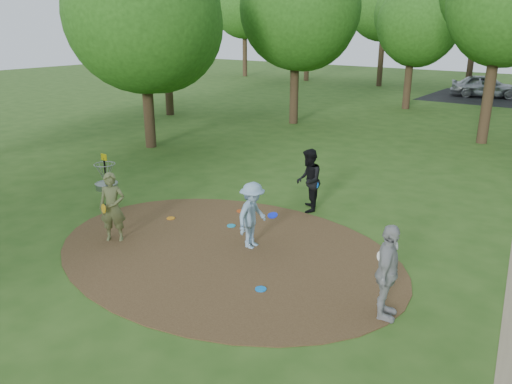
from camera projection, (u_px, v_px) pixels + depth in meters
The scene contains 13 objects.
ground at pixel (225, 251), 11.31m from camera, with size 100.00×100.00×0.00m, color #2D5119.
dirt_clearing at pixel (225, 251), 11.31m from camera, with size 8.40×8.40×0.02m, color #47301C.
player_observer_with_disc at pixel (112, 207), 11.63m from camera, with size 0.73×0.69×1.67m.
player_throwing_with_disc at pixel (252, 216), 11.29m from camera, with size 0.99×1.05×1.56m.
player_walking_with_disc at pixel (309, 181), 13.52m from camera, with size 0.98×1.05×1.73m.
player_waiting_with_disc at pixel (387, 273), 8.51m from camera, with size 0.65×1.09×1.74m.
disc_ground_cyan at pixel (231, 226), 12.68m from camera, with size 0.22×0.22×0.02m, color #1897C6.
disc_ground_blue at pixel (261, 289), 9.65m from camera, with size 0.22×0.22×0.02m, color #0D7AE1.
disc_ground_red at pixel (241, 211), 13.68m from camera, with size 0.22×0.22×0.02m, color #C24213.
car_left at pixel (486, 86), 34.84m from camera, with size 1.85×4.59×1.56m, color #9FA1A6.
disc_ground_orange at pixel (171, 218), 13.16m from camera, with size 0.22×0.22×0.02m, color orange.
disc_golf_basket at pixel (106, 177), 13.78m from camera, with size 0.63×0.63×1.54m.
tree_ring at pixel (408, 13), 14.86m from camera, with size 36.76×45.90×9.18m.
Camera 1 is at (6.66, -7.86, 4.90)m, focal length 35.00 mm.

